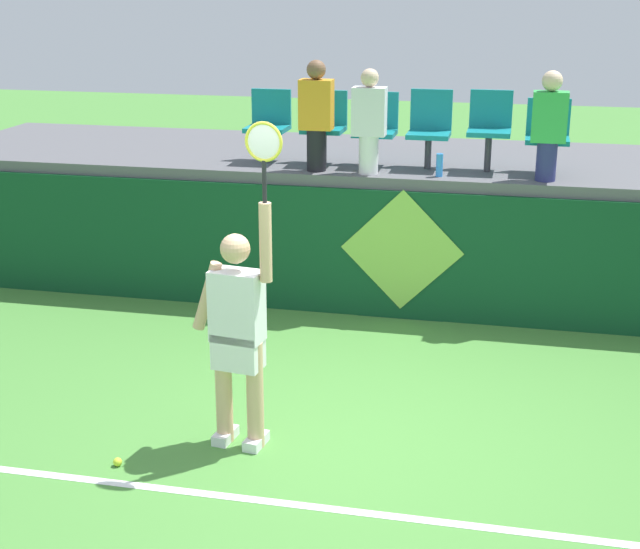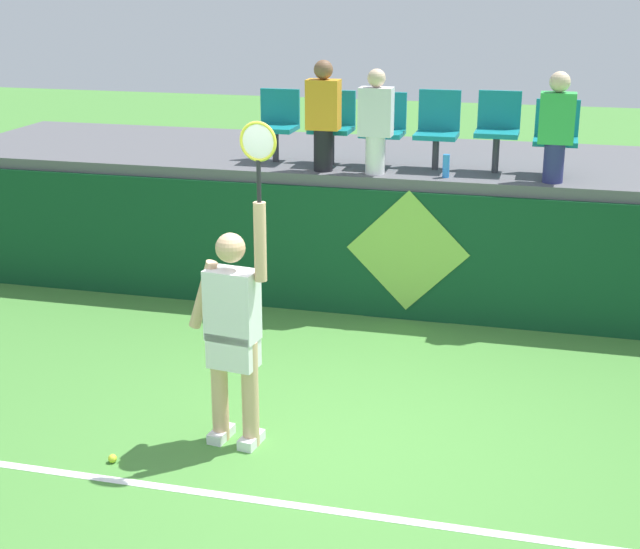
{
  "view_description": "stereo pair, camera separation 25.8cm",
  "coord_description": "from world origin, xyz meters",
  "px_view_note": "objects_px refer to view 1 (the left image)",
  "views": [
    {
      "loc": [
        1.26,
        -6.36,
        3.47
      ],
      "look_at": [
        -0.37,
        1.02,
        1.02
      ],
      "focal_mm": 52.56,
      "sensor_mm": 36.0,
      "label": 1
    },
    {
      "loc": [
        1.51,
        -6.3,
        3.47
      ],
      "look_at": [
        -0.37,
        1.02,
        1.02
      ],
      "focal_mm": 52.56,
      "sensor_mm": 36.0,
      "label": 2
    }
  ],
  "objects_px": {
    "stadium_chair_5": "(548,133)",
    "stadium_chair_1": "(325,123)",
    "spectator_0": "(549,124)",
    "stadium_chair_2": "(376,126)",
    "stadium_chair_0": "(269,122)",
    "water_bottle": "(439,165)",
    "spectator_1": "(369,120)",
    "spectator_2": "(316,114)",
    "tennis_player": "(238,329)",
    "stadium_chair_4": "(490,125)",
    "stadium_chair_3": "(430,126)",
    "tennis_ball": "(118,462)"
  },
  "relations": [
    {
      "from": "stadium_chair_5",
      "to": "stadium_chair_1",
      "type": "bearing_deg",
      "value": -179.98
    },
    {
      "from": "stadium_chair_5",
      "to": "spectator_0",
      "type": "height_order",
      "value": "spectator_0"
    },
    {
      "from": "stadium_chair_2",
      "to": "stadium_chair_0",
      "type": "bearing_deg",
      "value": -179.94
    },
    {
      "from": "spectator_0",
      "to": "water_bottle",
      "type": "bearing_deg",
      "value": -178.13
    },
    {
      "from": "stadium_chair_1",
      "to": "spectator_1",
      "type": "relative_size",
      "value": 0.72
    },
    {
      "from": "spectator_2",
      "to": "spectator_1",
      "type": "bearing_deg",
      "value": -2.66
    },
    {
      "from": "tennis_player",
      "to": "stadium_chair_5",
      "type": "bearing_deg",
      "value": 58.95
    },
    {
      "from": "tennis_player",
      "to": "stadium_chair_0",
      "type": "distance_m",
      "value": 3.86
    },
    {
      "from": "tennis_player",
      "to": "stadium_chair_2",
      "type": "xyz_separation_m",
      "value": [
        0.42,
        3.66,
        0.96
      ]
    },
    {
      "from": "stadium_chair_1",
      "to": "stadium_chair_5",
      "type": "bearing_deg",
      "value": 0.02
    },
    {
      "from": "stadium_chair_0",
      "to": "stadium_chair_4",
      "type": "xyz_separation_m",
      "value": [
        2.38,
        0.0,
        0.04
      ]
    },
    {
      "from": "stadium_chair_3",
      "to": "tennis_ball",
      "type": "bearing_deg",
      "value": -112.97
    },
    {
      "from": "spectator_0",
      "to": "stadium_chair_3",
      "type": "bearing_deg",
      "value": 161.24
    },
    {
      "from": "stadium_chair_2",
      "to": "spectator_2",
      "type": "height_order",
      "value": "spectator_2"
    },
    {
      "from": "stadium_chair_2",
      "to": "spectator_2",
      "type": "xyz_separation_m",
      "value": [
        -0.56,
        -0.42,
        0.17
      ]
    },
    {
      "from": "spectator_1",
      "to": "stadium_chair_2",
      "type": "bearing_deg",
      "value": 90.0
    },
    {
      "from": "tennis_player",
      "to": "stadium_chair_2",
      "type": "height_order",
      "value": "tennis_player"
    },
    {
      "from": "stadium_chair_0",
      "to": "spectator_2",
      "type": "distance_m",
      "value": 0.77
    },
    {
      "from": "stadium_chair_2",
      "to": "water_bottle",
      "type": "bearing_deg",
      "value": -31.17
    },
    {
      "from": "water_bottle",
      "to": "stadium_chair_0",
      "type": "relative_size",
      "value": 0.31
    },
    {
      "from": "water_bottle",
      "to": "stadium_chair_2",
      "type": "bearing_deg",
      "value": 148.83
    },
    {
      "from": "tennis_player",
      "to": "spectator_0",
      "type": "xyz_separation_m",
      "value": [
        2.2,
        3.26,
        1.1
      ]
    },
    {
      "from": "stadium_chair_4",
      "to": "stadium_chair_5",
      "type": "relative_size",
      "value": 1.09
    },
    {
      "from": "water_bottle",
      "to": "stadium_chair_1",
      "type": "relative_size",
      "value": 0.3
    },
    {
      "from": "stadium_chair_1",
      "to": "water_bottle",
      "type": "bearing_deg",
      "value": -18.85
    },
    {
      "from": "stadium_chair_3",
      "to": "stadium_chair_1",
      "type": "bearing_deg",
      "value": -179.67
    },
    {
      "from": "tennis_player",
      "to": "stadium_chair_0",
      "type": "bearing_deg",
      "value": 101.71
    },
    {
      "from": "water_bottle",
      "to": "stadium_chair_4",
      "type": "distance_m",
      "value": 0.73
    },
    {
      "from": "stadium_chair_1",
      "to": "stadium_chair_2",
      "type": "xyz_separation_m",
      "value": [
        0.56,
        0.0,
        -0.01
      ]
    },
    {
      "from": "stadium_chair_0",
      "to": "stadium_chair_3",
      "type": "bearing_deg",
      "value": 0.17
    },
    {
      "from": "water_bottle",
      "to": "stadium_chair_4",
      "type": "bearing_deg",
      "value": 43.49
    },
    {
      "from": "stadium_chair_2",
      "to": "spectator_2",
      "type": "bearing_deg",
      "value": -142.78
    },
    {
      "from": "stadium_chair_4",
      "to": "spectator_0",
      "type": "bearing_deg",
      "value": -34.59
    },
    {
      "from": "tennis_player",
      "to": "spectator_1",
      "type": "relative_size",
      "value": 2.34
    },
    {
      "from": "tennis_ball",
      "to": "stadium_chair_1",
      "type": "height_order",
      "value": "stadium_chair_1"
    },
    {
      "from": "tennis_ball",
      "to": "stadium_chair_1",
      "type": "relative_size",
      "value": 0.09
    },
    {
      "from": "tennis_ball",
      "to": "spectator_2",
      "type": "height_order",
      "value": "spectator_2"
    },
    {
      "from": "spectator_1",
      "to": "tennis_player",
      "type": "bearing_deg",
      "value": -97.49
    },
    {
      "from": "spectator_1",
      "to": "tennis_ball",
      "type": "bearing_deg",
      "value": -107.88
    },
    {
      "from": "stadium_chair_3",
      "to": "spectator_0",
      "type": "relative_size",
      "value": 0.75
    },
    {
      "from": "spectator_0",
      "to": "tennis_player",
      "type": "bearing_deg",
      "value": -124.1
    },
    {
      "from": "tennis_player",
      "to": "spectator_0",
      "type": "relative_size",
      "value": 2.31
    },
    {
      "from": "stadium_chair_4",
      "to": "spectator_2",
      "type": "relative_size",
      "value": 0.72
    },
    {
      "from": "water_bottle",
      "to": "tennis_player",
      "type": "bearing_deg",
      "value": -109.68
    },
    {
      "from": "spectator_0",
      "to": "stadium_chair_2",
      "type": "bearing_deg",
      "value": 167.14
    },
    {
      "from": "tennis_player",
      "to": "spectator_2",
      "type": "distance_m",
      "value": 3.44
    },
    {
      "from": "stadium_chair_4",
      "to": "stadium_chair_3",
      "type": "bearing_deg",
      "value": 179.52
    },
    {
      "from": "stadium_chair_0",
      "to": "stadium_chair_5",
      "type": "xyz_separation_m",
      "value": [
        2.96,
        -0.0,
        -0.01
      ]
    },
    {
      "from": "stadium_chair_1",
      "to": "stadium_chair_3",
      "type": "xyz_separation_m",
      "value": [
        1.13,
        0.01,
        0.01
      ]
    },
    {
      "from": "stadium_chair_1",
      "to": "stadium_chair_3",
      "type": "distance_m",
      "value": 1.13
    }
  ]
}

